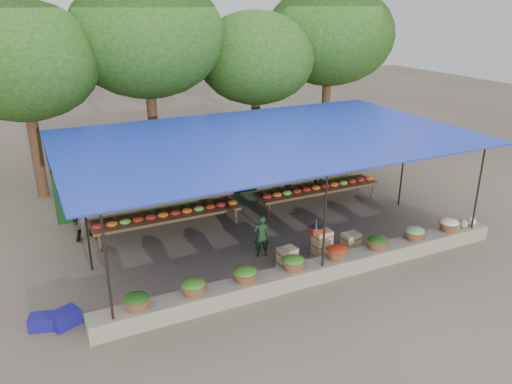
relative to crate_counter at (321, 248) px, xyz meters
name	(u,v)px	position (x,y,z in m)	size (l,w,h in m)	color
ground	(266,233)	(-0.56, 1.96, -0.31)	(60.00, 60.00, 0.00)	brown
stone_curb	(318,270)	(-0.56, -0.79, -0.11)	(10.60, 0.55, 0.40)	gray
stall_canopy	(266,141)	(-0.56, 2.03, 2.36)	(10.80, 6.60, 2.82)	black
produce_baskets	(316,258)	(-0.66, -0.79, 0.25)	(8.98, 0.58, 0.34)	brown
netting_backdrop	(223,161)	(-0.56, 5.11, 0.94)	(10.60, 0.06, 2.50)	#164017
tree_row	(203,45)	(-0.06, 8.05, 4.39)	(16.51, 5.50, 7.12)	#3D2B16
fruit_table_left	(167,211)	(-3.05, 3.31, 0.30)	(4.21, 0.95, 0.93)	#4E391F
fruit_table_right	(317,185)	(1.95, 3.31, 0.30)	(4.21, 0.95, 0.93)	#4E391F
crate_counter	(321,248)	(0.00, 0.00, 0.00)	(2.38, 0.38, 0.77)	tan
weighing_scale	(316,229)	(-0.17, 0.00, 0.55)	(0.34, 0.34, 0.36)	red
vendor_seated	(261,236)	(-1.30, 0.79, 0.25)	(0.41, 0.27, 1.13)	#19371D
customer_left	(88,210)	(-5.12, 3.73, 0.55)	(0.84, 0.65, 1.73)	slate
customer_mid	(290,172)	(1.40, 4.11, 0.55)	(1.12, 0.64, 1.73)	slate
customer_right	(319,169)	(2.63, 4.26, 0.46)	(0.90, 0.38, 1.54)	slate
blue_crate_front	(42,322)	(-6.62, -0.05, -0.16)	(0.49, 0.35, 0.30)	navy
blue_crate_back	(65,318)	(-6.20, -0.15, -0.15)	(0.55, 0.40, 0.33)	navy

